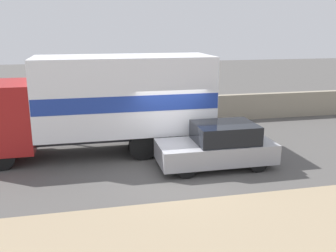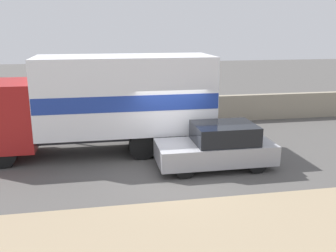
{
  "view_description": "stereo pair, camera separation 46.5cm",
  "coord_description": "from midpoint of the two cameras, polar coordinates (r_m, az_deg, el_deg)",
  "views": [
    {
      "loc": [
        -2.89,
        -11.18,
        4.61
      ],
      "look_at": [
        -0.11,
        1.34,
        1.21
      ],
      "focal_mm": 40.0,
      "sensor_mm": 36.0,
      "label": 1
    },
    {
      "loc": [
        -2.43,
        -11.27,
        4.61
      ],
      "look_at": [
        -0.11,
        1.34,
        1.21
      ],
      "focal_mm": 40.0,
      "sensor_mm": 36.0,
      "label": 2
    }
  ],
  "objects": [
    {
      "name": "box_truck",
      "position": [
        13.96,
        -8.7,
        3.93
      ],
      "size": [
        8.56,
        2.54,
        3.61
      ],
      "rotation": [
        0.0,
        0.0,
        3.14
      ],
      "color": "maroon",
      "rests_on": "ground_plane"
    },
    {
      "name": "stone_wall_backdrop",
      "position": [
        18.21,
        -1.77,
        2.27
      ],
      "size": [
        60.0,
        0.35,
        1.3
      ],
      "color": "gray",
      "rests_on": "ground_plane"
    },
    {
      "name": "ground_plane",
      "position": [
        12.42,
        2.73,
        -6.96
      ],
      "size": [
        80.0,
        80.0,
        0.0
      ],
      "primitive_type": "plane",
      "color": "#514F4C"
    },
    {
      "name": "car_hatchback",
      "position": [
        12.7,
        8.6,
        -3.12
      ],
      "size": [
        3.91,
        1.74,
        1.5
      ],
      "rotation": [
        0.0,
        0.0,
        3.14
      ],
      "color": "#9E9EA3",
      "rests_on": "ground_plane"
    }
  ]
}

